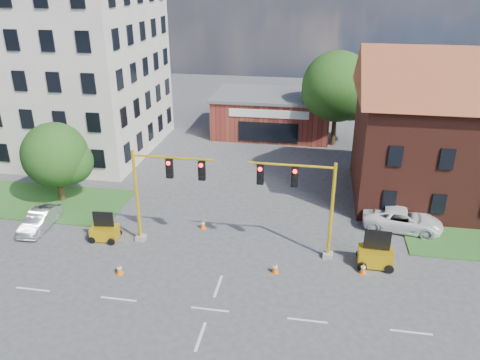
{
  "coord_description": "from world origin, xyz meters",
  "views": [
    {
      "loc": [
        4.81,
        -18.86,
        15.88
      ],
      "look_at": [
        -0.13,
        10.0,
        2.97
      ],
      "focal_mm": 35.0,
      "sensor_mm": 36.0,
      "label": 1
    }
  ],
  "objects_px": {
    "signal_mast_east": "(304,198)",
    "pickup_white": "(402,219)",
    "signal_mast_west": "(161,187)",
    "trailer_west": "(105,231)",
    "trailer_east": "(375,255)"
  },
  "relations": [
    {
      "from": "signal_mast_east",
      "to": "trailer_east",
      "type": "distance_m",
      "value": 5.45
    },
    {
      "from": "signal_mast_west",
      "to": "pickup_white",
      "type": "relative_size",
      "value": 1.19
    },
    {
      "from": "signal_mast_east",
      "to": "pickup_white",
      "type": "xyz_separation_m",
      "value": [
        6.58,
        4.36,
        -3.19
      ]
    },
    {
      "from": "pickup_white",
      "to": "trailer_east",
      "type": "bearing_deg",
      "value": 162.56
    },
    {
      "from": "signal_mast_east",
      "to": "pickup_white",
      "type": "bearing_deg",
      "value": 33.54
    },
    {
      "from": "trailer_east",
      "to": "pickup_white",
      "type": "distance_m",
      "value": 5.28
    },
    {
      "from": "signal_mast_east",
      "to": "trailer_east",
      "type": "relative_size",
      "value": 2.78
    },
    {
      "from": "signal_mast_east",
      "to": "trailer_west",
      "type": "xyz_separation_m",
      "value": [
        -12.65,
        -0.33,
        -3.32
      ]
    },
    {
      "from": "signal_mast_east",
      "to": "trailer_west",
      "type": "distance_m",
      "value": 13.09
    },
    {
      "from": "signal_mast_east",
      "to": "trailer_east",
      "type": "xyz_separation_m",
      "value": [
        4.37,
        -0.43,
        -3.22
      ]
    },
    {
      "from": "signal_mast_west",
      "to": "trailer_east",
      "type": "distance_m",
      "value": 13.48
    },
    {
      "from": "signal_mast_west",
      "to": "pickup_white",
      "type": "height_order",
      "value": "signal_mast_west"
    },
    {
      "from": "trailer_west",
      "to": "trailer_east",
      "type": "relative_size",
      "value": 0.86
    },
    {
      "from": "trailer_west",
      "to": "pickup_white",
      "type": "relative_size",
      "value": 0.37
    },
    {
      "from": "signal_mast_west",
      "to": "trailer_west",
      "type": "height_order",
      "value": "signal_mast_west"
    }
  ]
}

